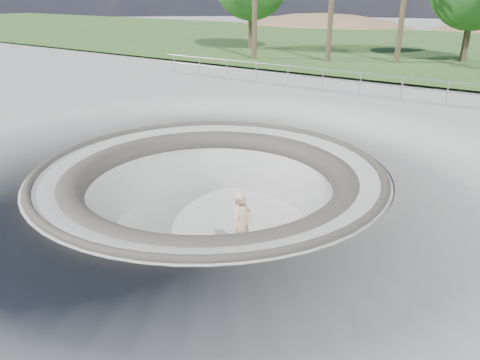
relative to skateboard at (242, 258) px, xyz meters
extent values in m
plane|color=#9D9C98|center=(-1.87, 1.10, 1.83)|extent=(180.00, 180.00, 0.00)
torus|color=#9D9C98|center=(-1.87, 1.10, -0.17)|extent=(14.00, 14.00, 4.00)
cylinder|color=#9D9C98|center=(-1.87, 1.10, -0.12)|extent=(6.60, 6.60, 0.10)
torus|color=#4A453B|center=(-1.87, 1.10, 1.81)|extent=(10.24, 10.24, 0.24)
torus|color=#4A453B|center=(-1.87, 1.10, 1.38)|extent=(8.91, 8.91, 0.81)
cube|color=#325421|center=(-1.87, 35.10, 2.05)|extent=(180.00, 36.00, 0.12)
ellipsoid|color=brown|center=(-23.87, 56.10, -4.61)|extent=(50.40, 36.00, 23.40)
cylinder|color=#999BA1|center=(-1.87, 13.10, 3.00)|extent=(25.00, 0.05, 0.05)
cylinder|color=#999BA1|center=(-1.87, 13.10, 2.55)|extent=(25.00, 0.05, 0.05)
cube|color=olive|center=(0.00, 0.00, 0.01)|extent=(0.92, 0.50, 0.02)
cylinder|color=silver|center=(0.00, 0.00, -0.03)|extent=(0.09, 0.19, 0.04)
cylinder|color=silver|center=(0.00, 0.00, -0.03)|extent=(0.09, 0.19, 0.04)
cylinder|color=white|center=(0.00, 0.00, -0.04)|extent=(0.08, 0.05, 0.07)
cylinder|color=white|center=(0.00, 0.00, -0.04)|extent=(0.08, 0.05, 0.07)
cylinder|color=white|center=(0.00, 0.00, -0.04)|extent=(0.08, 0.05, 0.07)
cylinder|color=white|center=(0.00, 0.00, -0.04)|extent=(0.08, 0.05, 0.07)
imported|color=#DCB68E|center=(0.00, 0.00, 0.98)|extent=(0.50, 0.72, 1.92)
cylinder|color=brown|center=(-15.96, 25.01, 4.78)|extent=(0.44, 0.44, 5.56)
cylinder|color=brown|center=(0.25, 27.05, 4.51)|extent=(0.44, 0.44, 5.02)
camera|label=1|loc=(6.09, -9.05, 6.72)|focal=35.00mm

